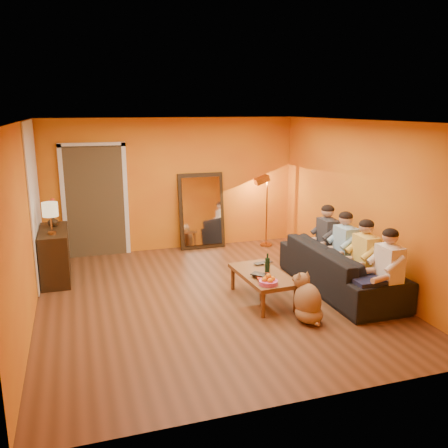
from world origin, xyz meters
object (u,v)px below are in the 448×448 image
object	(u,v)px
coffee_table	(262,287)
floor_lamp	(267,212)
person_mid_left	(365,260)
dog	(308,297)
person_far_right	(327,241)
wine_bottle	(267,264)
person_far_left	(389,272)
tumbler	(267,267)
vase	(53,221)
laptop	(265,264)
mirror_frame	(201,211)
sideboard	(55,255)
table_lamp	(51,219)
person_mid_right	(345,250)
sofa	(340,268)

from	to	relation	value
coffee_table	floor_lamp	size ratio (longest dim) A/B	0.85
floor_lamp	person_mid_left	distance (m)	3.06
dog	person_far_right	world-z (taller)	person_far_right
coffee_table	dog	world-z (taller)	dog
wine_bottle	person_far_left	bearing A→B (deg)	-33.45
tumbler	vase	distance (m)	3.67
person_mid_left	laptop	size ratio (longest dim) A/B	3.88
dog	laptop	distance (m)	1.19
mirror_frame	vase	xyz separation A→B (m)	(-2.79, -0.83, 0.18)
coffee_table	person_mid_left	distance (m)	1.55
sideboard	table_lamp	size ratio (longest dim) A/B	2.31
dog	person_mid_right	world-z (taller)	person_mid_right
laptop	person_mid_right	bearing A→B (deg)	-20.22
sideboard	table_lamp	bearing A→B (deg)	-90.00
laptop	table_lamp	bearing A→B (deg)	148.40
person_mid_left	table_lamp	bearing A→B (deg)	155.66
sofa	person_mid_right	xyz separation A→B (m)	(0.13, 0.10, 0.25)
mirror_frame	laptop	xyz separation A→B (m)	(0.32, -2.59, -0.33)
mirror_frame	coffee_table	size ratio (longest dim) A/B	1.25
mirror_frame	person_far_right	xyz separation A→B (m)	(1.58, -2.26, -0.15)
person_far_right	coffee_table	bearing A→B (deg)	-154.71
person_mid_right	tumbler	xyz separation A→B (m)	(-1.32, -0.01, -0.14)
sideboard	person_far_right	world-z (taller)	person_far_right
floor_lamp	dog	world-z (taller)	floor_lamp
dog	vase	size ratio (longest dim) A/B	3.66
mirror_frame	wine_bottle	world-z (taller)	mirror_frame
floor_lamp	dog	bearing A→B (deg)	-103.38
dog	person_far_right	distance (m)	1.90
wine_bottle	coffee_table	bearing A→B (deg)	135.00
laptop	wine_bottle	bearing A→B (deg)	-118.37
dog	person_mid_left	bearing A→B (deg)	-1.96
floor_lamp	tumbler	xyz separation A→B (m)	(-1.03, -2.51, -0.25)
sofa	coffee_table	world-z (taller)	sofa
person_mid_left	tumbler	size ratio (longest dim) A/B	12.34
floor_lamp	laptop	world-z (taller)	floor_lamp
person_mid_right	wine_bottle	bearing A→B (deg)	-172.59
floor_lamp	vase	world-z (taller)	floor_lamp
person_mid_right	person_mid_left	bearing A→B (deg)	-90.00
floor_lamp	tumbler	size ratio (longest dim) A/B	14.57
person_far_left	person_far_right	world-z (taller)	same
wine_bottle	floor_lamp	bearing A→B (deg)	67.62
sofa	floor_lamp	distance (m)	2.63
vase	mirror_frame	bearing A→B (deg)	16.57
table_lamp	vase	bearing A→B (deg)	90.00
coffee_table	person_mid_right	bearing A→B (deg)	1.90
sofa	coffee_table	size ratio (longest dim) A/B	1.99
person_mid_left	floor_lamp	bearing A→B (deg)	95.43
vase	sofa	bearing A→B (deg)	-26.09
table_lamp	coffee_table	size ratio (longest dim) A/B	0.42
mirror_frame	vase	distance (m)	2.92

